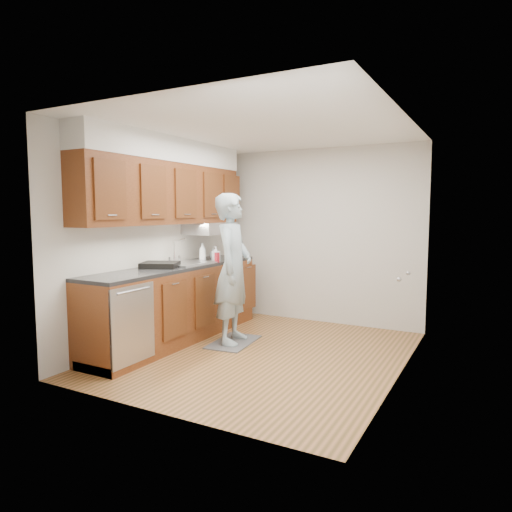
# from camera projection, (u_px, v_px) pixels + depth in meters

# --- Properties ---
(floor) EXTENTS (3.50, 3.50, 0.00)m
(floor) POSITION_uv_depth(u_px,v_px,m) (263.00, 354.00, 5.17)
(floor) COLOR #A1663D
(floor) RESTS_ON ground
(ceiling) EXTENTS (3.50, 3.50, 0.00)m
(ceiling) POSITION_uv_depth(u_px,v_px,m) (263.00, 129.00, 4.92)
(ceiling) COLOR white
(ceiling) RESTS_ON wall_left
(wall_left) EXTENTS (0.02, 3.50, 2.50)m
(wall_left) POSITION_uv_depth(u_px,v_px,m) (158.00, 240.00, 5.75)
(wall_left) COLOR beige
(wall_left) RESTS_ON floor
(wall_right) EXTENTS (0.02, 3.50, 2.50)m
(wall_right) POSITION_uv_depth(u_px,v_px,m) (403.00, 249.00, 4.34)
(wall_right) COLOR beige
(wall_right) RESTS_ON floor
(wall_back) EXTENTS (3.00, 0.02, 2.50)m
(wall_back) POSITION_uv_depth(u_px,v_px,m) (318.00, 236.00, 6.58)
(wall_back) COLOR beige
(wall_back) RESTS_ON floor
(counter) EXTENTS (0.64, 2.80, 1.30)m
(counter) POSITION_uv_depth(u_px,v_px,m) (177.00, 301.00, 5.68)
(counter) COLOR brown
(counter) RESTS_ON floor
(upper_cabinets) EXTENTS (0.47, 2.80, 1.21)m
(upper_cabinets) POSITION_uv_depth(u_px,v_px,m) (169.00, 184.00, 5.64)
(upper_cabinets) COLOR brown
(upper_cabinets) RESTS_ON wall_left
(closet_door) EXTENTS (0.02, 1.22, 2.05)m
(closet_door) POSITION_uv_depth(u_px,v_px,m) (406.00, 269.00, 4.63)
(closet_door) COLOR white
(closet_door) RESTS_ON wall_right
(floor_mat) EXTENTS (0.52, 0.80, 0.01)m
(floor_mat) POSITION_uv_depth(u_px,v_px,m) (234.00, 342.00, 5.60)
(floor_mat) COLOR slate
(floor_mat) RESTS_ON floor
(person) EXTENTS (0.63, 0.81, 2.05)m
(person) POSITION_uv_depth(u_px,v_px,m) (233.00, 259.00, 5.50)
(person) COLOR #92A8B1
(person) RESTS_ON floor_mat
(soap_bottle_a) EXTENTS (0.10, 0.10, 0.24)m
(soap_bottle_a) POSITION_uv_depth(u_px,v_px,m) (203.00, 252.00, 6.15)
(soap_bottle_a) COLOR white
(soap_bottle_a) RESTS_ON counter
(soap_bottle_b) EXTENTS (0.13, 0.13, 0.20)m
(soap_bottle_b) POSITION_uv_depth(u_px,v_px,m) (216.00, 254.00, 6.14)
(soap_bottle_b) COLOR white
(soap_bottle_b) RESTS_ON counter
(soap_bottle_c) EXTENTS (0.16, 0.16, 0.15)m
(soap_bottle_c) POSITION_uv_depth(u_px,v_px,m) (213.00, 253.00, 6.42)
(soap_bottle_c) COLOR white
(soap_bottle_c) RESTS_ON counter
(soda_can) EXTENTS (0.07, 0.07, 0.13)m
(soda_can) POSITION_uv_depth(u_px,v_px,m) (217.00, 257.00, 6.00)
(soda_can) COLOR red
(soda_can) RESTS_ON counter
(steel_can) EXTENTS (0.07, 0.07, 0.11)m
(steel_can) POSITION_uv_depth(u_px,v_px,m) (213.00, 256.00, 6.30)
(steel_can) COLOR #A5A5AA
(steel_can) RESTS_ON counter
(dish_rack) EXTENTS (0.52, 0.49, 0.07)m
(dish_rack) POSITION_uv_depth(u_px,v_px,m) (160.00, 265.00, 5.43)
(dish_rack) COLOR black
(dish_rack) RESTS_ON counter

